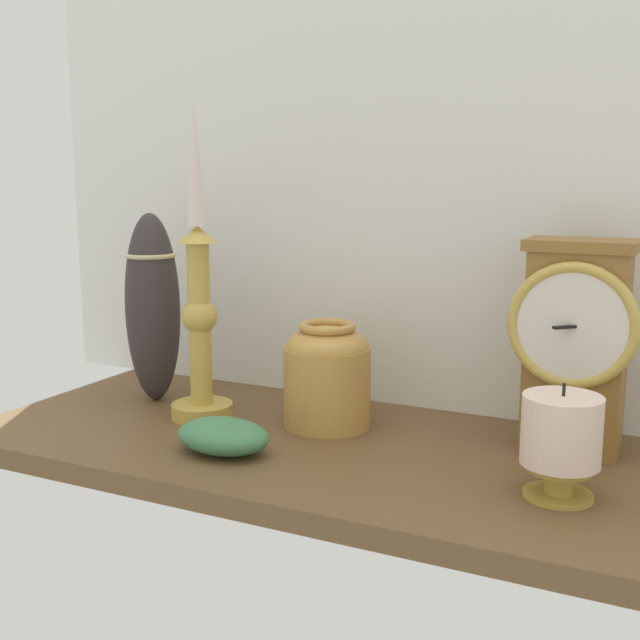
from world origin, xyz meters
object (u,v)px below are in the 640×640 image
brass_vase_jar (327,373)px  pillar_candle_front (561,439)px  candlestick_tall_left (199,307)px  mantel_clock (575,343)px  tall_ceramic_vase (153,307)px

brass_vase_jar → pillar_candle_front: bearing=-18.9°
candlestick_tall_left → mantel_clock: bearing=10.0°
brass_vase_jar → tall_ceramic_vase: (-25.49, -0.10, 6.09)cm
mantel_clock → brass_vase_jar: size_ratio=1.83×
mantel_clock → pillar_candle_front: (1.11, -13.61, -6.47)cm
candlestick_tall_left → tall_ceramic_vase: candlestick_tall_left is taller
candlestick_tall_left → pillar_candle_front: 45.46cm
mantel_clock → candlestick_tall_left: size_ratio=0.60×
candlestick_tall_left → tall_ceramic_vase: (-10.08, 3.84, -1.33)cm
mantel_clock → candlestick_tall_left: candlestick_tall_left is taller
mantel_clock → pillar_candle_front: bearing=-85.3°
mantel_clock → pillar_candle_front: size_ratio=2.10×
pillar_candle_front → tall_ceramic_vase: bearing=169.8°
candlestick_tall_left → tall_ceramic_vase: size_ratio=1.55×
pillar_candle_front → candlestick_tall_left: bearing=172.3°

